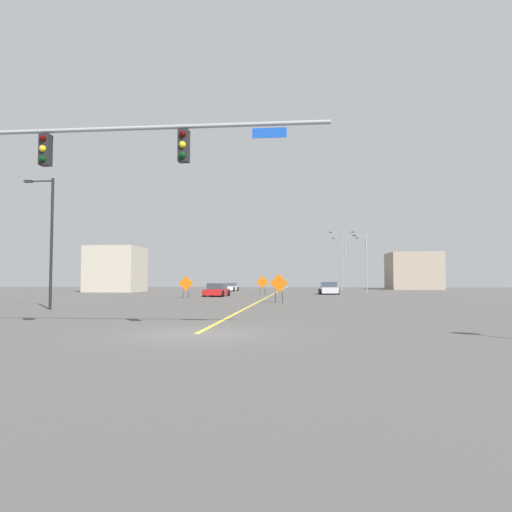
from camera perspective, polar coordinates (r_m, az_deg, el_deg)
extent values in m
plane|color=#4C4947|center=(14.97, -7.30, -9.48)|extent=(183.42, 183.42, 0.00)
cube|color=yellow|center=(65.56, 2.68, -4.42)|extent=(0.16, 101.90, 0.01)
cylinder|color=gray|center=(16.51, -17.10, 14.73)|extent=(14.17, 0.14, 0.14)
cube|color=black|center=(17.35, -24.50, 11.78)|extent=(0.34, 0.32, 1.05)
sphere|color=#3A0503|center=(17.30, -24.77, 13.03)|extent=(0.22, 0.22, 0.22)
sphere|color=yellow|center=(17.21, -24.79, 11.91)|extent=(0.22, 0.22, 0.22)
sphere|color=black|center=(17.13, -24.82, 10.78)|extent=(0.22, 0.22, 0.22)
cube|color=black|center=(15.60, -8.89, 13.22)|extent=(0.34, 0.32, 1.05)
sphere|color=#3A0503|center=(15.54, -9.04, 14.63)|extent=(0.22, 0.22, 0.22)
sphere|color=yellow|center=(15.44, -9.05, 13.39)|extent=(0.22, 0.22, 0.22)
sphere|color=black|center=(15.35, -9.06, 12.14)|extent=(0.22, 0.22, 0.22)
cube|color=#1447B7|center=(15.27, 1.66, 14.93)|extent=(1.10, 0.03, 0.32)
cylinder|color=gray|center=(83.39, 10.96, -0.89)|extent=(0.16, 0.16, 9.23)
cylinder|color=gray|center=(83.58, 10.21, 2.17)|extent=(2.09, 0.08, 0.08)
cube|color=#262628|center=(83.50, 9.50, 2.17)|extent=(0.44, 0.24, 0.14)
cylinder|color=gray|center=(83.77, 11.64, 2.17)|extent=(2.09, 0.08, 0.08)
cube|color=#262628|center=(83.89, 12.35, 2.17)|extent=(0.44, 0.24, 0.14)
cylinder|color=gray|center=(59.51, 13.45, -0.94)|extent=(0.16, 0.16, 7.40)
cylinder|color=gray|center=(59.63, 12.72, 2.47)|extent=(1.45, 0.08, 0.08)
cube|color=#262628|center=(59.55, 12.02, 2.47)|extent=(0.44, 0.24, 0.14)
cylinder|color=gray|center=(75.17, 10.53, -0.58)|extent=(0.16, 0.16, 9.48)
cylinder|color=gray|center=(75.42, 9.83, 2.91)|extent=(1.76, 0.08, 0.08)
cube|color=#262628|center=(75.36, 9.16, 2.91)|extent=(0.44, 0.24, 0.14)
cylinder|color=gray|center=(75.57, 11.16, 2.91)|extent=(1.76, 0.08, 0.08)
cube|color=#262628|center=(75.67, 11.82, 2.91)|extent=(0.44, 0.24, 0.14)
cylinder|color=black|center=(29.27, -23.89, 1.43)|extent=(0.16, 0.16, 7.62)
cylinder|color=black|center=(30.13, -25.01, 8.36)|extent=(1.52, 0.08, 0.08)
cube|color=#262628|center=(30.51, -26.25, 8.25)|extent=(0.44, 0.24, 0.14)
cube|color=orange|center=(43.14, -8.64, -3.34)|extent=(1.39, 0.29, 1.41)
cylinder|color=black|center=(43.27, -8.98, -4.73)|extent=(0.05, 0.05, 0.66)
cylinder|color=black|center=(43.05, -8.32, -4.75)|extent=(0.05, 0.05, 0.66)
cube|color=orange|center=(51.86, 0.80, -3.22)|extent=(1.37, 0.25, 1.38)
cylinder|color=black|center=(51.94, 0.51, -4.41)|extent=(0.05, 0.05, 0.74)
cylinder|color=black|center=(51.81, 1.09, -4.42)|extent=(0.05, 0.05, 0.74)
cube|color=orange|center=(34.41, 2.83, -3.34)|extent=(1.36, 0.37, 1.39)
cylinder|color=black|center=(34.51, 2.40, -5.15)|extent=(0.05, 0.05, 0.76)
cylinder|color=black|center=(34.36, 3.27, -5.16)|extent=(0.05, 0.05, 0.76)
cube|color=white|center=(70.17, -3.24, -3.97)|extent=(2.03, 4.57, 0.57)
cube|color=#333D47|center=(70.38, -3.20, -3.53)|extent=(1.73, 2.11, 0.49)
cylinder|color=black|center=(68.83, -4.24, -4.09)|extent=(0.25, 0.65, 0.64)
cylinder|color=black|center=(68.46, -2.76, -4.10)|extent=(0.25, 0.65, 0.64)
cylinder|color=black|center=(71.89, -3.70, -4.04)|extent=(0.25, 0.65, 0.64)
cylinder|color=black|center=(71.54, -2.27, -4.05)|extent=(0.25, 0.65, 0.64)
cube|color=#B7BABF|center=(55.22, 8.93, -4.17)|extent=(2.07, 3.95, 0.66)
cube|color=#333D47|center=(55.02, 8.95, -3.51)|extent=(1.81, 2.23, 0.61)
cylinder|color=black|center=(56.67, 9.77, -4.30)|extent=(0.24, 0.65, 0.64)
cylinder|color=black|center=(56.49, 7.83, -4.32)|extent=(0.24, 0.65, 0.64)
cylinder|color=black|center=(53.98, 10.09, -4.37)|extent=(0.24, 0.65, 0.64)
cylinder|color=black|center=(53.79, 8.06, -4.39)|extent=(0.24, 0.65, 0.64)
cube|color=red|center=(47.90, -4.87, -4.43)|extent=(2.09, 4.28, 0.58)
cube|color=#333D47|center=(48.09, -4.81, -3.72)|extent=(1.81, 2.32, 0.61)
cylinder|color=black|center=(46.70, -6.42, -4.63)|extent=(0.25, 0.65, 0.64)
cylinder|color=black|center=(46.26, -4.13, -4.65)|extent=(0.25, 0.65, 0.64)
cylinder|color=black|center=(49.55, -5.56, -4.53)|extent=(0.25, 0.65, 0.64)
cylinder|color=black|center=(49.13, -3.40, -4.55)|extent=(0.25, 0.65, 0.64)
cube|color=gray|center=(86.54, 18.79, -1.76)|extent=(8.53, 8.65, 6.50)
cube|color=#B2A893|center=(68.52, -16.87, -1.57)|extent=(6.99, 6.84, 6.38)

